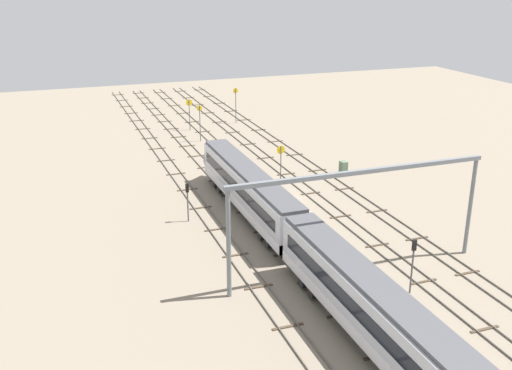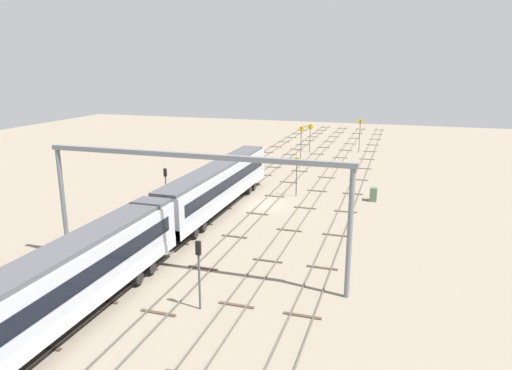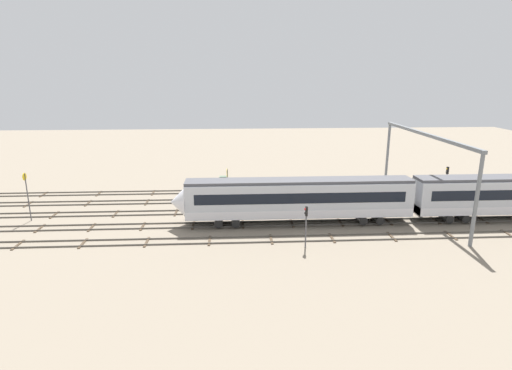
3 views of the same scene
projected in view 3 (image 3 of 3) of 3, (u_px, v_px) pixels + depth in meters
ground_plane at (265, 211)px, 48.59m from camera, size 154.67×154.67×0.00m
track_near_foreground at (260, 191)px, 56.94m from camera, size 138.67×2.40×0.16m
track_second_near at (262, 200)px, 52.76m from camera, size 138.67×2.40×0.16m
track_middle at (265, 211)px, 48.58m from camera, size 138.67×2.40×0.16m
track_with_train at (268, 224)px, 44.39m from camera, size 138.67×2.40×0.16m
track_far_background at (271, 239)px, 40.21m from camera, size 138.67×2.40×0.16m
overhead_gantry at (424, 151)px, 47.62m from camera, size 0.40×22.87×9.17m
speed_sign_near_foreground at (227, 181)px, 49.83m from camera, size 0.14×1.01×4.72m
speed_sign_far_trackside at (27, 191)px, 44.61m from camera, size 0.14×0.82×5.43m
signal_light_trackside_approach at (446, 179)px, 51.26m from camera, size 0.31×0.32×4.61m
signal_light_trackside_departure at (306, 221)px, 37.69m from camera, size 0.31×0.32×4.05m
relay_cabinet at (223, 182)px, 58.90m from camera, size 1.03×0.78×1.61m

